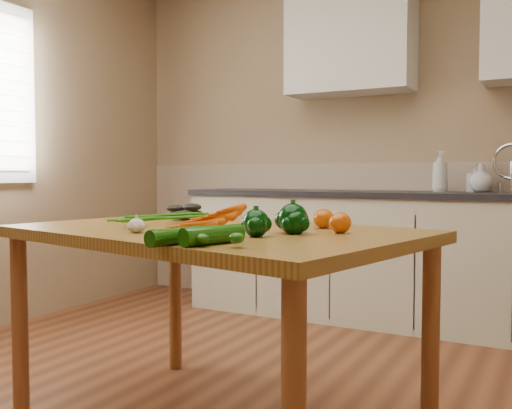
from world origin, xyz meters
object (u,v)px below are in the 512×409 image
object	(u,v)px
table	(213,251)
garlic_bulb	(137,226)
tomato_c	(340,223)
soap_bottle_a	(440,171)
tomato_b	(324,219)
zucchini_a	(212,235)
soap_bottle_c	(481,178)
leafy_greens	(183,207)
pepper_a	(293,219)
pepper_b	(296,222)
tomato_a	(286,220)
pepper_c	(256,223)
zucchini_b	(176,236)
carrot_bunch	(199,217)
soap_bottle_b	(475,178)

from	to	relation	value
table	garlic_bulb	bearing A→B (deg)	-105.11
garlic_bulb	tomato_c	distance (m)	0.71
soap_bottle_a	tomato_c	world-z (taller)	soap_bottle_a
tomato_b	zucchini_a	bearing A→B (deg)	-98.89
soap_bottle_a	zucchini_a	world-z (taller)	soap_bottle_a
soap_bottle_c	tomato_b	xyz separation A→B (m)	(-0.32, -1.95, -0.15)
leafy_greens	pepper_a	distance (m)	0.80
garlic_bulb	zucchini_a	world-z (taller)	zucchini_a
pepper_b	leafy_greens	bearing A→B (deg)	153.50
soap_bottle_a	tomato_b	distance (m)	1.92
soap_bottle_c	garlic_bulb	distance (m)	2.57
tomato_a	table	bearing A→B (deg)	-144.78
soap_bottle_c	soap_bottle_a	bearing A→B (deg)	103.34
garlic_bulb	pepper_a	distance (m)	0.55
pepper_c	zucchini_b	xyz separation A→B (m)	(-0.10, -0.30, -0.02)
pepper_b	carrot_bunch	bearing A→B (deg)	170.66
table	tomato_c	size ratio (longest dim) A/B	21.03
tomato_b	tomato_c	distance (m)	0.19
soap_bottle_a	zucchini_b	xyz separation A→B (m)	(-0.25, -2.59, -0.20)
soap_bottle_a	leafy_greens	bearing A→B (deg)	-159.92
soap_bottle_a	soap_bottle_b	world-z (taller)	soap_bottle_a
carrot_bunch	leafy_greens	distance (m)	0.41
zucchini_b	pepper_b	bearing A→B (deg)	66.67
soap_bottle_c	tomato_a	xyz separation A→B (m)	(-0.47, -1.98, -0.15)
pepper_b	tomato_b	xyz separation A→B (m)	(0.00, 0.25, -0.01)
soap_bottle_b	pepper_c	distance (m)	2.42
tomato_b	tomato_a	bearing A→B (deg)	-167.04
pepper_c	zucchini_a	bearing A→B (deg)	-92.60
leafy_greens	pepper_a	size ratio (longest dim) A/B	2.09
tomato_a	zucchini_b	world-z (taller)	tomato_a
table	garlic_bulb	size ratio (longest dim) A/B	28.17
table	soap_bottle_b	distance (m)	2.31
soap_bottle_c	zucchini_b	bearing A→B (deg)	174.70
carrot_bunch	garlic_bulb	bearing A→B (deg)	-90.80
soap_bottle_a	carrot_bunch	distance (m)	2.16
tomato_a	zucchini_b	bearing A→B (deg)	-93.84
soap_bottle_a	tomato_c	size ratio (longest dim) A/B	3.42
soap_bottle_a	pepper_c	xyz separation A→B (m)	(-0.15, -2.29, -0.18)
tomato_b	zucchini_a	xyz separation A→B (m)	(-0.10, -0.63, -0.01)
table	soap_bottle_b	bearing A→B (deg)	85.06
pepper_a	pepper_b	distance (m)	0.02
tomato_a	zucchini_a	distance (m)	0.60
garlic_bulb	pepper_b	world-z (taller)	pepper_b
table	soap_bottle_a	xyz separation A→B (m)	(0.44, 2.11, 0.32)
tomato_a	zucchini_a	bearing A→B (deg)	-85.48
soap_bottle_c	carrot_bunch	world-z (taller)	soap_bottle_c
leafy_greens	zucchini_b	size ratio (longest dim) A/B	1.05
garlic_bulb	pepper_c	xyz separation A→B (m)	(0.43, 0.09, 0.02)
pepper_a	carrot_bunch	bearing A→B (deg)	172.25
pepper_a	tomato_b	bearing A→B (deg)	85.15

